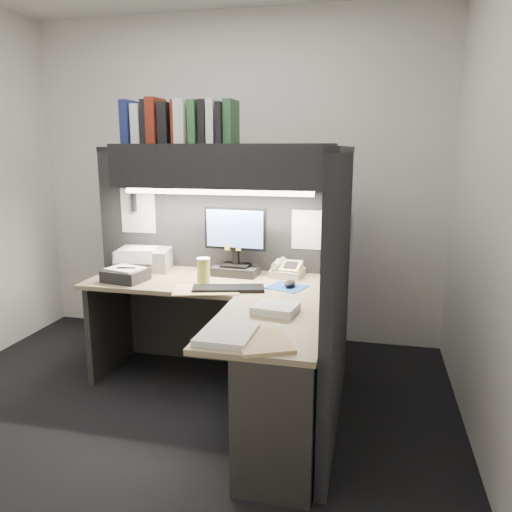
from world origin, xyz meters
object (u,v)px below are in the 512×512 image
at_px(desk, 237,356).
at_px(telephone, 287,270).
at_px(overhead_shelf, 222,166).
at_px(notebook_stack, 126,275).
at_px(printer, 145,259).
at_px(monitor, 235,249).
at_px(keyboard, 228,288).
at_px(coffee_cup, 203,271).

xyz_separation_m(desk, telephone, (0.16, 0.78, 0.33)).
xyz_separation_m(overhead_shelf, notebook_stack, (-0.59, -0.35, -0.73)).
bearing_deg(printer, overhead_shelf, -11.40).
bearing_deg(overhead_shelf, telephone, 3.35).
xyz_separation_m(desk, monitor, (-0.20, 0.73, 0.48)).
height_order(keyboard, printer, printer).
bearing_deg(coffee_cup, telephone, 30.36).
xyz_separation_m(desk, notebook_stack, (-0.90, 0.41, 0.33)).
bearing_deg(keyboard, overhead_shelf, 96.10).
height_order(monitor, printer, monitor).
bearing_deg(printer, telephone, -9.82).
height_order(printer, notebook_stack, printer).
relative_size(desk, coffee_cup, 10.47).
bearing_deg(monitor, overhead_shelf, 171.00).
xyz_separation_m(telephone, coffee_cup, (-0.52, -0.30, 0.04)).
xyz_separation_m(desk, overhead_shelf, (-0.30, 0.75, 1.06)).
height_order(overhead_shelf, telephone, overhead_shelf).
bearing_deg(monitor, notebook_stack, -150.96).
xyz_separation_m(overhead_shelf, printer, (-0.62, 0.00, -0.69)).
bearing_deg(monitor, keyboard, -77.65).
bearing_deg(monitor, desk, -70.51).
bearing_deg(notebook_stack, monitor, 25.22).
relative_size(overhead_shelf, telephone, 6.97).
relative_size(telephone, notebook_stack, 0.83).
xyz_separation_m(telephone, printer, (-1.08, -0.02, 0.03)).
xyz_separation_m(keyboard, notebook_stack, (-0.75, 0.06, 0.03)).
distance_m(coffee_cup, notebook_stack, 0.54).
distance_m(monitor, telephone, 0.40).
bearing_deg(telephone, coffee_cup, -143.36).
bearing_deg(coffee_cup, keyboard, -31.00).
bearing_deg(overhead_shelf, keyboard, -69.24).
relative_size(desk, monitor, 3.49).
bearing_deg(desk, overhead_shelf, 111.79).
height_order(monitor, coffee_cup, monitor).
relative_size(overhead_shelf, printer, 4.04).
bearing_deg(printer, monitor, -13.10).
relative_size(desk, telephone, 7.64).
bearing_deg(keyboard, notebook_stack, 161.00).
relative_size(monitor, coffee_cup, 3.00).
relative_size(keyboard, notebook_stack, 1.71).
relative_size(coffee_cup, printer, 0.42).
distance_m(printer, notebook_stack, 0.35).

